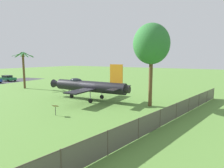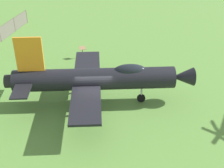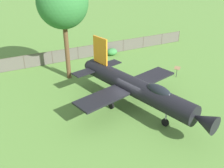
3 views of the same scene
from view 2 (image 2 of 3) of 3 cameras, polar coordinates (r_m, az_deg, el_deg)
The scene contains 3 objects.
ground_plane at distance 21.94m, azimuth -3.18°, elevation -3.59°, with size 200.00×200.00×0.00m, color #568438.
display_jet at distance 20.89m, azimuth -2.38°, elevation 1.05°, with size 10.03×13.12×5.14m.
info_plaque at distance 28.44m, azimuth -5.63°, elevation 6.51°, with size 0.61×0.71×1.14m.
Camera 2 is at (18.23, 1.52, 12.11)m, focal length 48.31 mm.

